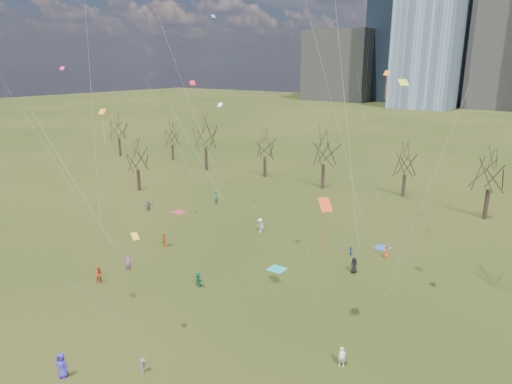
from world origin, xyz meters
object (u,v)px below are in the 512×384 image
Objects in this scene: blanket_teal at (277,269)px; person_1 at (342,357)px; blanket_navy at (383,248)px; person_0 at (62,365)px; person_2 at (100,275)px; blanket_crimson at (179,212)px; person_4 at (164,240)px.

person_1 is (11.62, -9.88, 0.68)m from blanket_teal.
person_0 is at bearing -105.21° from blanket_navy.
person_2 is (-9.21, 9.51, -0.07)m from person_0.
blanket_teal is at bearing -18.90° from blanket_crimson.
blanket_teal is 16.61m from person_2.
blanket_navy is 29.32m from person_2.
blanket_navy is 23.92m from person_4.
blanket_navy is 1.01× the size of person_2.
blanket_navy is (6.45, 11.24, 0.00)m from blanket_teal.
person_0 is at bearing 170.24° from person_4.
blanket_crimson is at bearing 100.41° from person_0.
person_1 is at bearing -76.24° from blanket_navy.
person_1 is 23.33m from person_2.
blanket_navy is 0.92× the size of person_0.
person_4 is at bearing -52.40° from blanket_crimson.
person_4 is (-1.53, 9.38, -0.03)m from person_2.
person_0 is 18.12m from person_1.
blanket_teal is 1.14× the size of person_1.
blanket_navy is 1.00× the size of blanket_crimson.
blanket_teal is 1.00× the size of blanket_navy.
blanket_crimson is at bearing 161.10° from blanket_teal.
blanket_crimson is at bearing 114.90° from person_1.
person_2 reaches higher than blanket_teal.
person_0 reaches higher than blanket_crimson.
blanket_crimson is 33.59m from person_0.
person_4 reaches higher than blanket_teal.
person_2 is at bearing -134.46° from blanket_teal.
blanket_teal is 0.92× the size of person_0.
blanket_crimson is at bearing -171.03° from blanket_navy.
blanket_crimson is 0.92× the size of person_0.
person_4 is (-19.60, -13.69, 0.75)m from blanket_navy.
person_2 is 1.03× the size of person_4.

